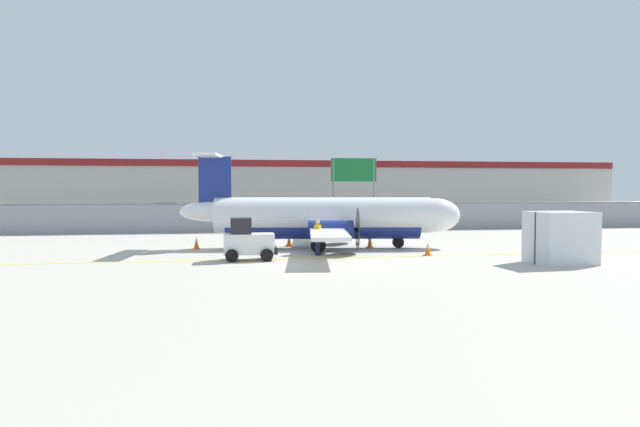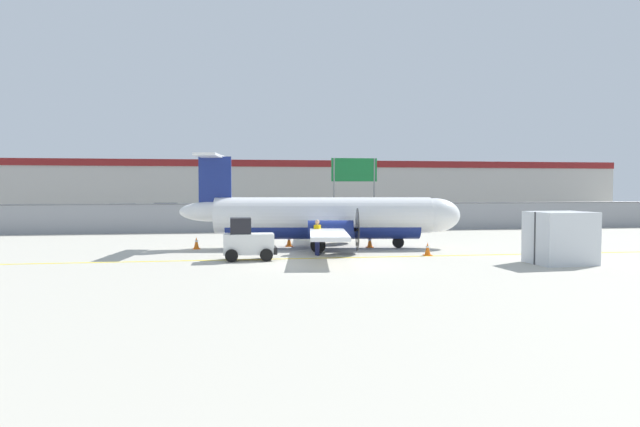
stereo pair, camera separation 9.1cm
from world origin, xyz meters
The scene contains 20 objects.
ground_plane centered at (0.00, 2.00, 0.00)m, with size 140.00×140.00×0.01m.
perimeter_fence centered at (0.00, 18.00, 1.12)m, with size 98.00×0.10×2.10m.
parking_lot_strip centered at (0.00, 29.50, 0.06)m, with size 98.00×17.00×0.12m.
background_building centered at (0.00, 47.99, 3.26)m, with size 91.00×8.10×6.50m.
commuter_airplane centered at (1.16, 6.20, 1.60)m, with size 14.94×16.07×4.92m.
baggage_tug centered at (-3.22, 1.81, 0.86)m, with size 2.33×1.39×1.88m.
ground_crew_worker centered at (0.10, 3.07, 0.95)m, with size 0.39×0.55×1.70m.
cargo_container centered at (9.79, -1.46, 1.10)m, with size 2.52×2.15×2.20m.
traffic_cone_near_left centered at (-0.80, 7.34, 0.31)m, with size 0.36×0.36×0.64m.
traffic_cone_near_right centered at (5.25, 2.20, 0.31)m, with size 0.36×0.36×0.64m.
traffic_cone_far_left centered at (-5.73, 6.84, 0.31)m, with size 0.36×0.36×0.64m.
traffic_cone_far_right centered at (3.44, 6.18, 0.31)m, with size 0.36×0.36×0.64m.
parked_car_0 centered at (-14.36, 33.48, 0.89)m, with size 4.34×2.31×1.58m.
parked_car_1 centered at (-10.43, 35.18, 0.89)m, with size 4.22×2.04×1.58m.
parked_car_2 centered at (-4.17, 31.50, 0.89)m, with size 4.29×2.19×1.58m.
parked_car_3 centered at (-0.55, 34.59, 0.89)m, with size 4.28×2.17×1.58m.
parked_car_4 centered at (4.64, 35.72, 0.89)m, with size 4.27×2.14×1.58m.
parked_car_5 centered at (9.78, 30.53, 0.89)m, with size 4.28×2.18×1.58m.
parked_car_6 centered at (14.84, 24.25, 0.89)m, with size 4.36×2.36×1.58m.
highway_sign centered at (5.57, 19.77, 4.14)m, with size 3.60×0.14×5.50m.
Camera 1 is at (-4.07, -23.50, 3.21)m, focal length 32.00 mm.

